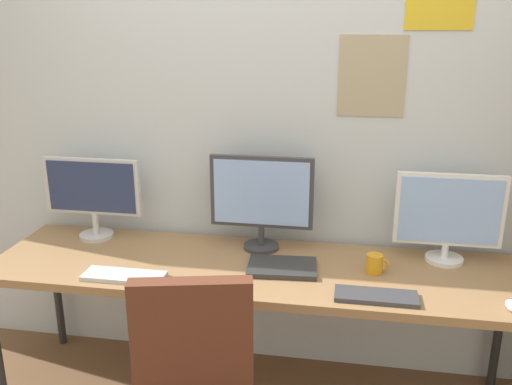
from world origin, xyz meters
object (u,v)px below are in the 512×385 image
object	(u,v)px
desk	(254,274)
keyboard_left	(124,276)
keyboard_right	(376,296)
coffee_mug	(375,264)
monitor_right	(449,215)
monitor_center	(262,198)
monitor_left	(93,192)
laptop_closed	(282,267)

from	to	relation	value
desk	keyboard_left	world-z (taller)	keyboard_left
keyboard_right	coffee_mug	distance (m)	0.25
keyboard_left	coffee_mug	xyz separation A→B (m)	(1.12, 0.25, 0.04)
monitor_right	keyboard_right	distance (m)	0.60
desk	keyboard_right	size ratio (longest dim) A/B	7.34
desk	monitor_right	world-z (taller)	monitor_right
monitor_center	keyboard_left	world-z (taller)	monitor_center
coffee_mug	monitor_left	bearing A→B (deg)	172.45
desk	keyboard_right	xyz separation A→B (m)	(0.56, -0.23, 0.06)
coffee_mug	monitor_right	bearing A→B (deg)	29.87
keyboard_left	monitor_center	bearing A→B (deg)	38.30
monitor_center	keyboard_left	xyz separation A→B (m)	(-0.56, -0.44, -0.26)
desk	monitor_center	bearing A→B (deg)	90.00
monitor_right	monitor_left	bearing A→B (deg)	-180.00
monitor_left	desk	bearing A→B (deg)	-13.27
monitor_center	desk	bearing A→B (deg)	-90.00
desk	coffee_mug	distance (m)	0.57
monitor_left	monitor_right	world-z (taller)	monitor_right
keyboard_left	laptop_closed	world-z (taller)	laptop_closed
coffee_mug	keyboard_left	bearing A→B (deg)	-167.52
keyboard_right	monitor_left	bearing A→B (deg)	163.15
monitor_center	monitor_right	xyz separation A→B (m)	(0.90, -0.00, -0.04)
monitor_left	monitor_center	distance (m)	0.90
keyboard_left	desk	bearing A→B (deg)	22.33
monitor_left	keyboard_right	size ratio (longest dim) A/B	1.50
desk	laptop_closed	bearing A→B (deg)	-8.77
desk	keyboard_right	distance (m)	0.61
monitor_right	keyboard_left	world-z (taller)	monitor_right
desk	monitor_center	world-z (taller)	monitor_center
monitor_center	keyboard_left	size ratio (longest dim) A/B	1.39
monitor_right	keyboard_left	size ratio (longest dim) A/B	1.34
monitor_right	keyboard_left	bearing A→B (deg)	-163.15
keyboard_right	keyboard_left	bearing A→B (deg)	180.00
keyboard_right	monitor_right	bearing A→B (deg)	52.45
monitor_right	laptop_closed	size ratio (longest dim) A/B	1.57
laptop_closed	coffee_mug	bearing A→B (deg)	1.11
keyboard_left	laptop_closed	bearing A→B (deg)	16.69
laptop_closed	monitor_left	bearing A→B (deg)	163.11
monitor_right	coffee_mug	distance (m)	0.43
desk	laptop_closed	xyz separation A→B (m)	(0.14, -0.02, 0.06)
keyboard_left	keyboard_right	bearing A→B (deg)	0.00
monitor_left	coffee_mug	distance (m)	1.49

